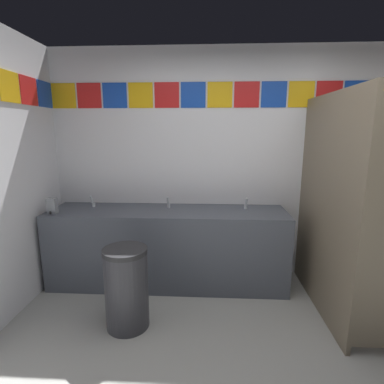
% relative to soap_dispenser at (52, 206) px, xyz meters
% --- Properties ---
extents(wall_back, '(4.34, 0.09, 2.57)m').
position_rel_soap_dispenser_xyz_m(wall_back, '(2.01, 0.53, 0.38)').
color(wall_back, silver).
rests_on(wall_back, ground_plane).
extents(vanity_counter, '(2.55, 0.61, 0.84)m').
position_rel_soap_dispenser_xyz_m(vanity_counter, '(1.17, 0.19, -0.49)').
color(vanity_counter, '#4C515B').
rests_on(vanity_counter, ground_plane).
extents(faucet_left, '(0.04, 0.10, 0.14)m').
position_rel_soap_dispenser_xyz_m(faucet_left, '(0.32, 0.27, -0.03)').
color(faucet_left, silver).
rests_on(faucet_left, vanity_counter).
extents(faucet_center, '(0.04, 0.10, 0.14)m').
position_rel_soap_dispenser_xyz_m(faucet_center, '(1.17, 0.27, -0.03)').
color(faucet_center, silver).
rests_on(faucet_center, vanity_counter).
extents(faucet_right, '(0.04, 0.10, 0.14)m').
position_rel_soap_dispenser_xyz_m(faucet_right, '(2.02, 0.27, -0.03)').
color(faucet_right, silver).
rests_on(faucet_right, vanity_counter).
extents(soap_dispenser, '(0.09, 0.09, 0.16)m').
position_rel_soap_dispenser_xyz_m(soap_dispenser, '(0.00, 0.00, 0.00)').
color(soap_dispenser, gray).
rests_on(soap_dispenser, vanity_counter).
extents(stall_divider, '(0.92, 1.36, 2.01)m').
position_rel_soap_dispenser_xyz_m(stall_divider, '(2.85, -0.44, 0.09)').
color(stall_divider, '#726651').
rests_on(stall_divider, ground_plane).
extents(toilet, '(0.39, 0.49, 0.74)m').
position_rel_soap_dispenser_xyz_m(toilet, '(3.21, 0.13, -0.61)').
color(toilet, white).
rests_on(toilet, ground_plane).
extents(trash_bin, '(0.38, 0.38, 0.72)m').
position_rel_soap_dispenser_xyz_m(trash_bin, '(0.92, -0.59, -0.56)').
color(trash_bin, '#333338').
rests_on(trash_bin, ground_plane).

